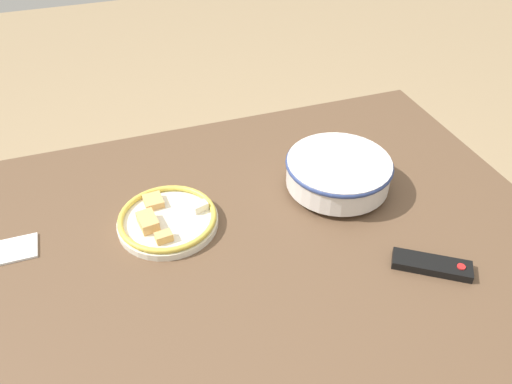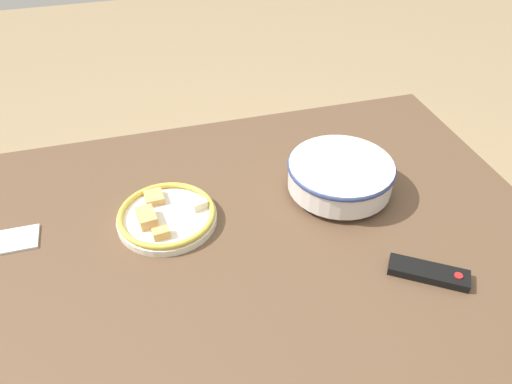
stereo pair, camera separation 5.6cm
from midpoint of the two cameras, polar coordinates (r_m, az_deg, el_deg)
dining_table at (r=1.25m, az=-1.40°, el=-7.55°), size 1.56×1.06×0.70m
noodle_bowl at (r=1.33m, az=10.81°, el=1.91°), size 0.28×0.28×0.09m
food_plate at (r=1.25m, az=-8.95°, el=-2.77°), size 0.25×0.25×0.05m
tv_remote at (r=1.19m, az=20.44°, el=-8.65°), size 0.17×0.14×0.02m
folded_napkin at (r=1.32m, az=-24.91°, el=-5.05°), size 0.12×0.08×0.01m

